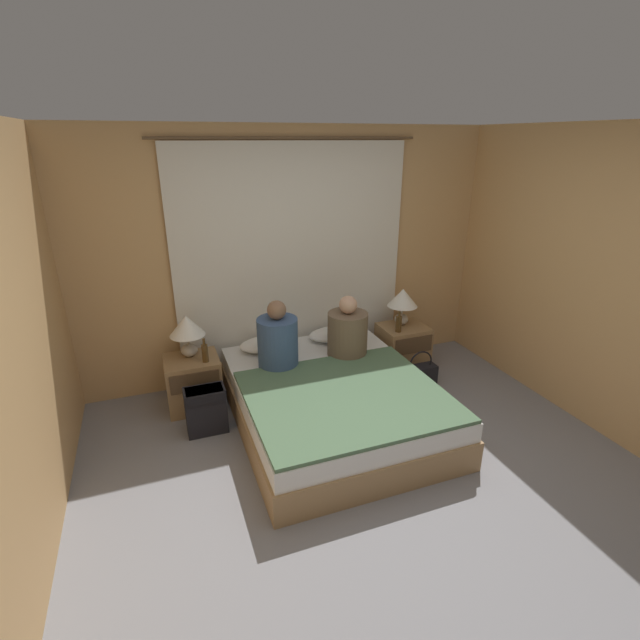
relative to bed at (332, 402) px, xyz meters
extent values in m
plane|color=gray|center=(0.00, -0.91, -0.21)|extent=(16.00, 16.00, 0.00)
cube|color=tan|center=(0.00, 1.13, 1.04)|extent=(4.33, 0.06, 2.50)
cube|color=tan|center=(2.13, -0.91, 1.04)|extent=(0.06, 4.15, 2.50)
cube|color=silver|center=(0.00, 1.07, 0.97)|extent=(2.36, 0.02, 2.35)
cylinder|color=brown|center=(0.00, 1.07, 2.16)|extent=(2.56, 0.02, 0.02)
cube|color=#99754C|center=(0.00, 0.00, -0.08)|extent=(1.63, 2.03, 0.26)
cube|color=white|center=(0.00, 0.00, 0.13)|extent=(1.59, 1.99, 0.16)
cube|color=#937047|center=(-1.11, 0.71, 0.04)|extent=(0.49, 0.42, 0.49)
cube|color=#4C3823|center=(-1.11, 0.49, 0.16)|extent=(0.43, 0.02, 0.18)
cube|color=#937047|center=(1.11, 0.71, 0.04)|extent=(0.49, 0.42, 0.49)
cube|color=#4C3823|center=(1.11, 0.49, 0.16)|extent=(0.43, 0.02, 0.18)
ellipsoid|color=#B2A899|center=(-1.11, 0.77, 0.34)|extent=(0.15, 0.15, 0.12)
cylinder|color=#B2A893|center=(-1.11, 0.77, 0.45)|extent=(0.02, 0.02, 0.09)
cone|color=white|center=(-1.11, 0.77, 0.59)|extent=(0.32, 0.32, 0.19)
ellipsoid|color=#B2A899|center=(1.11, 0.77, 0.34)|extent=(0.15, 0.15, 0.12)
cylinder|color=#B2A893|center=(1.11, 0.77, 0.45)|extent=(0.02, 0.02, 0.09)
cone|color=white|center=(1.11, 0.77, 0.59)|extent=(0.32, 0.32, 0.19)
ellipsoid|color=white|center=(-0.36, 0.81, 0.27)|extent=(0.56, 0.33, 0.12)
ellipsoid|color=white|center=(0.36, 0.81, 0.27)|extent=(0.56, 0.33, 0.12)
cube|color=#4C6B4C|center=(0.00, -0.30, 0.23)|extent=(1.57, 1.38, 0.03)
cylinder|color=#38517A|center=(-0.36, 0.43, 0.44)|extent=(0.37, 0.37, 0.46)
sphere|color=#846047|center=(-0.36, 0.43, 0.76)|extent=(0.17, 0.17, 0.17)
cylinder|color=brown|center=(0.33, 0.43, 0.42)|extent=(0.38, 0.38, 0.43)
sphere|color=tan|center=(0.33, 0.43, 0.72)|extent=(0.17, 0.17, 0.17)
cylinder|color=#513819|center=(-0.99, 0.60, 0.37)|extent=(0.06, 0.06, 0.16)
cylinder|color=#513819|center=(-0.99, 0.60, 0.48)|extent=(0.02, 0.02, 0.06)
cylinder|color=#513819|center=(0.98, 0.60, 0.37)|extent=(0.06, 0.06, 0.17)
cylinder|color=#513819|center=(0.98, 0.60, 0.48)|extent=(0.02, 0.02, 0.06)
cube|color=black|center=(-1.06, 0.25, 0.00)|extent=(0.34, 0.19, 0.42)
cube|color=black|center=(-1.06, 0.23, 0.17)|extent=(0.31, 0.20, 0.08)
cube|color=black|center=(1.09, 0.30, -0.10)|extent=(0.35, 0.14, 0.21)
torus|color=black|center=(1.09, 0.30, 0.05)|extent=(0.26, 0.02, 0.26)
camera|label=1|loc=(-1.34, -3.27, 2.17)|focal=26.00mm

